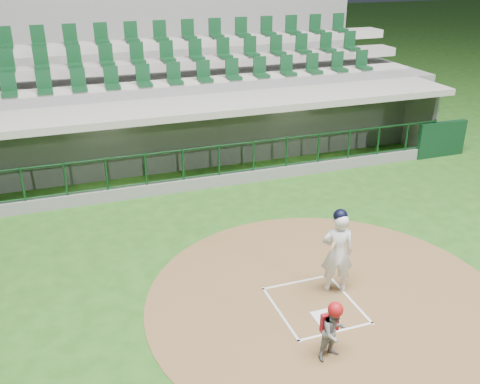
# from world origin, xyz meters

# --- Properties ---
(ground) EXTENTS (120.00, 120.00, 0.00)m
(ground) POSITION_xyz_m (0.00, 0.00, 0.00)
(ground) COLOR #214F16
(ground) RESTS_ON ground
(dirt_circle) EXTENTS (7.20, 7.20, 0.01)m
(dirt_circle) POSITION_xyz_m (0.30, -0.20, 0.01)
(dirt_circle) COLOR brown
(dirt_circle) RESTS_ON ground
(home_plate) EXTENTS (0.43, 0.43, 0.02)m
(home_plate) POSITION_xyz_m (0.00, -0.70, 0.02)
(home_plate) COLOR white
(home_plate) RESTS_ON dirt_circle
(batter_box_chalk) EXTENTS (1.55, 1.80, 0.01)m
(batter_box_chalk) POSITION_xyz_m (0.00, -0.30, 0.02)
(batter_box_chalk) COLOR silver
(batter_box_chalk) RESTS_ON ground
(dugout_structure) EXTENTS (16.40, 3.70, 3.00)m
(dugout_structure) POSITION_xyz_m (0.07, 7.83, 0.95)
(dugout_structure) COLOR gray
(dugout_structure) RESTS_ON ground
(seating_deck) EXTENTS (17.00, 6.72, 5.15)m
(seating_deck) POSITION_xyz_m (0.00, 10.91, 1.42)
(seating_deck) COLOR slate
(seating_deck) RESTS_ON ground
(batter) EXTENTS (0.91, 0.94, 1.83)m
(batter) POSITION_xyz_m (0.61, 0.05, 0.93)
(batter) COLOR white
(batter) RESTS_ON dirt_circle
(catcher) EXTENTS (0.56, 0.48, 1.10)m
(catcher) POSITION_xyz_m (-0.39, -1.69, 0.56)
(catcher) COLOR gray
(catcher) RESTS_ON dirt_circle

